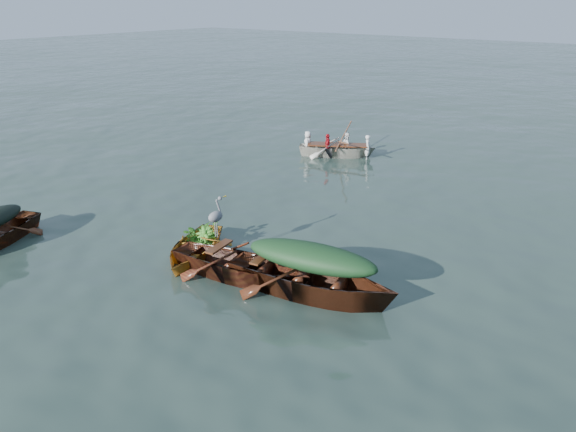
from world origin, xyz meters
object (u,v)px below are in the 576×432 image
object	(u,v)px
open_wooden_boat	(242,279)
rowed_boat	(337,156)
green_tarp_boat	(311,296)
heron	(216,223)
yellow_dinghy	(194,257)

from	to	relation	value
open_wooden_boat	rowed_boat	size ratio (longest dim) A/B	1.13
green_tarp_boat	heron	size ratio (longest dim) A/B	5.24
heron	rowed_boat	bearing A→B (deg)	81.81
rowed_boat	heron	world-z (taller)	heron
yellow_dinghy	heron	distance (m)	1.02
yellow_dinghy	rowed_boat	distance (m)	9.33
yellow_dinghy	open_wooden_boat	world-z (taller)	open_wooden_boat
open_wooden_boat	rowed_boat	world-z (taller)	open_wooden_boat
heron	yellow_dinghy	bearing A→B (deg)	-174.81
yellow_dinghy	green_tarp_boat	bearing A→B (deg)	-21.16
rowed_boat	heron	distance (m)	9.23
open_wooden_boat	heron	bearing A→B (deg)	59.61
green_tarp_boat	heron	xyz separation A→B (m)	(-2.65, 0.10, 0.86)
yellow_dinghy	open_wooden_boat	bearing A→B (deg)	-29.38
green_tarp_boat	rowed_boat	size ratio (longest dim) A/B	1.24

